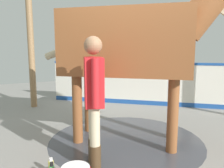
% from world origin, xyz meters
% --- Properties ---
extents(ground_plane, '(16.00, 16.00, 0.02)m').
position_xyz_m(ground_plane, '(0.00, 0.00, -0.01)').
color(ground_plane, gray).
extents(wet_patch, '(2.55, 2.55, 0.00)m').
position_xyz_m(wet_patch, '(-0.30, 0.06, 0.00)').
color(wet_patch, '#42444C').
rests_on(wet_patch, ground).
extents(barrier_wall, '(3.45, 4.04, 1.17)m').
position_xyz_m(barrier_wall, '(-2.25, 1.71, 0.54)').
color(barrier_wall, silver).
rests_on(barrier_wall, ground).
extents(roof_post_far, '(0.16, 0.16, 3.01)m').
position_xyz_m(roof_post_far, '(-3.33, -1.02, 1.50)').
color(roof_post_far, olive).
rests_on(roof_post_far, ground).
extents(horse, '(2.37, 2.70, 2.77)m').
position_xyz_m(horse, '(-0.22, 0.15, 1.61)').
color(horse, brown).
rests_on(horse, ground).
extents(handler, '(0.65, 0.36, 1.67)m').
position_xyz_m(handler, '(0.27, -0.73, 0.96)').
color(handler, '#47331E').
rests_on(handler, ground).
extents(bottle_shampoo, '(0.07, 0.07, 0.21)m').
position_xyz_m(bottle_shampoo, '(0.22, -1.28, 0.10)').
color(bottle_shampoo, '#D8CC4C').
rests_on(bottle_shampoo, ground).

